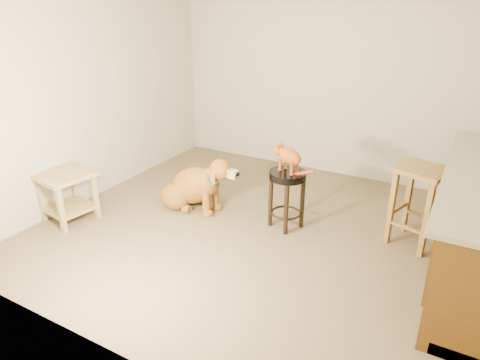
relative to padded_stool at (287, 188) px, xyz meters
The scene contains 7 objects.
floor 0.53m from the padded_stool, 121.30° to the right, with size 4.50×4.00×0.01m, color brown.
room_shell 1.26m from the padded_stool, 121.30° to the right, with size 4.54×4.04×2.62m.
padded_stool is the anchor object (origin of this frame).
wood_stool 1.28m from the padded_stool, 13.90° to the left, with size 0.54×0.54×0.81m.
side_table 2.38m from the padded_stool, 154.47° to the right, with size 0.61×0.61×0.55m.
golden_retriever 1.12m from the padded_stool, behind, with size 1.14×0.56×0.72m.
tabby_kitten 0.35m from the padded_stool, 152.55° to the left, with size 0.49×0.25×0.31m.
Camera 1 is at (1.70, -3.55, 2.27)m, focal length 32.00 mm.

